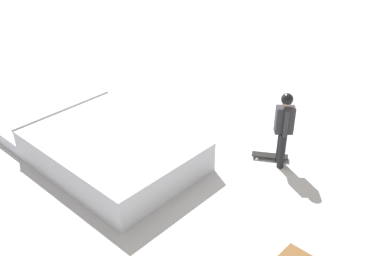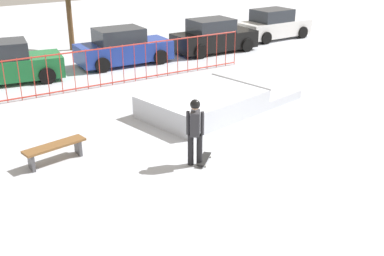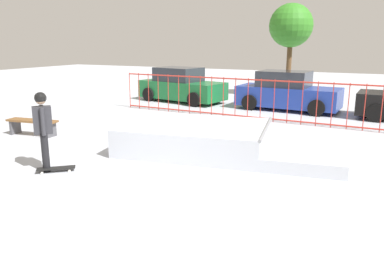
{
  "view_description": "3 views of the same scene",
  "coord_description": "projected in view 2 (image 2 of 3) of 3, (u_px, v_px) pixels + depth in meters",
  "views": [
    {
      "loc": [
        -6.92,
        4.84,
        5.5
      ],
      "look_at": [
        -0.79,
        -0.06,
        0.9
      ],
      "focal_mm": 40.34,
      "sensor_mm": 36.0,
      "label": 1
    },
    {
      "loc": [
        -8.24,
        -10.39,
        5.4
      ],
      "look_at": [
        -2.1,
        -1.52,
        1.0
      ],
      "focal_mm": 44.85,
      "sensor_mm": 36.0,
      "label": 2
    },
    {
      "loc": [
        4.31,
        -7.23,
        2.75
      ],
      "look_at": [
        0.2,
        1.23,
        0.6
      ],
      "focal_mm": 35.18,
      "sensor_mm": 36.0,
      "label": 3
    }
  ],
  "objects": [
    {
      "name": "skater",
      "position": [
        195.0,
        127.0,
        11.67
      ],
      "size": [
        0.41,
        0.43,
        1.73
      ],
      "rotation": [
        0.0,
        0.0,
        0.87
      ],
      "color": "black",
      "rests_on": "ground"
    },
    {
      "name": "park_bench",
      "position": [
        55.0,
        149.0,
        12.06
      ],
      "size": [
        1.64,
        0.63,
        0.48
      ],
      "rotation": [
        0.0,
        0.0,
        3.29
      ],
      "color": "brown",
      "rests_on": "ground"
    },
    {
      "name": "skateboard",
      "position": [
        204.0,
        159.0,
        12.17
      ],
      "size": [
        0.74,
        0.67,
        0.09
      ],
      "rotation": [
        0.0,
        0.0,
        0.7
      ],
      "color": "black",
      "rests_on": "ground"
    },
    {
      "name": "parked_car_white",
      "position": [
        273.0,
        25.0,
        26.14
      ],
      "size": [
        4.11,
        1.94,
        1.6
      ],
      "rotation": [
        0.0,
        0.0,
        -0.01
      ],
      "color": "white",
      "rests_on": "ground"
    },
    {
      "name": "parked_car_black",
      "position": [
        214.0,
        37.0,
        23.2
      ],
      "size": [
        4.18,
        2.09,
        1.6
      ],
      "rotation": [
        0.0,
        0.0,
        -0.05
      ],
      "color": "black",
      "rests_on": "ground"
    },
    {
      "name": "parked_car_green",
      "position": [
        5.0,
        64.0,
        18.43
      ],
      "size": [
        4.35,
        2.52,
        1.6
      ],
      "rotation": [
        0.0,
        0.0,
        -0.19
      ],
      "color": "#196B33",
      "rests_on": "ground"
    },
    {
      "name": "parked_car_blue",
      "position": [
        123.0,
        48.0,
        20.99
      ],
      "size": [
        4.21,
        2.16,
        1.6
      ],
      "rotation": [
        0.0,
        0.0,
        -0.07
      ],
      "color": "#1E3899",
      "rests_on": "ground"
    },
    {
      "name": "perimeter_fence",
      "position": [
        129.0,
        63.0,
        18.4
      ],
      "size": [
        10.17,
        0.49,
        1.5
      ],
      "rotation": [
        0.0,
        0.0,
        -0.04
      ],
      "color": "#B22D23",
      "rests_on": "ground"
    },
    {
      "name": "ground_plane",
      "position": [
        221.0,
        128.0,
        14.29
      ],
      "size": [
        60.0,
        60.0,
        0.0
      ],
      "primitive_type": "plane",
      "color": "#B2B7C1"
    },
    {
      "name": "skate_ramp",
      "position": [
        213.0,
        101.0,
        15.6
      ],
      "size": [
        5.75,
        3.43,
        0.74
      ],
      "rotation": [
        0.0,
        0.0,
        0.16
      ],
      "color": "silver",
      "rests_on": "ground"
    }
  ]
}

